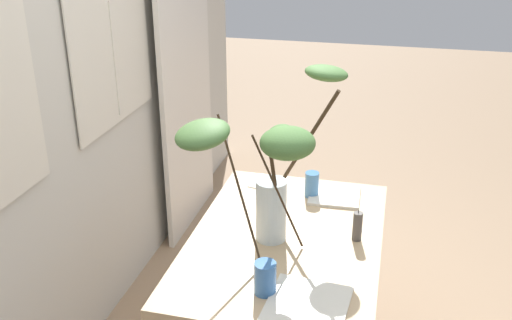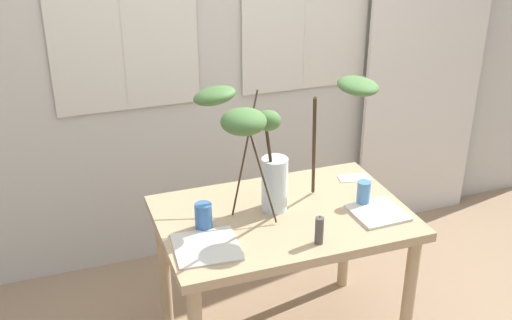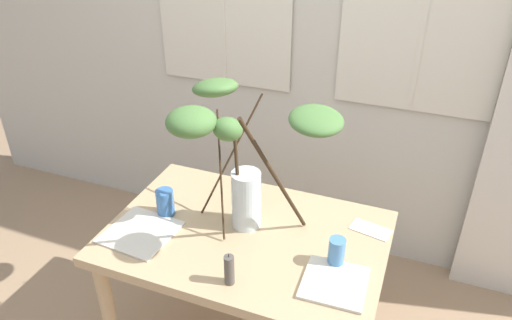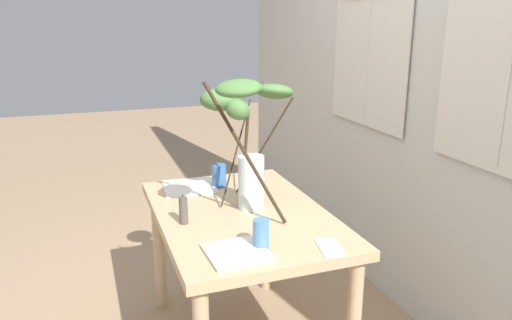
% 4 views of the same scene
% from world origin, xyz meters
% --- Properties ---
extents(back_wall_with_windows, '(4.85, 0.14, 2.81)m').
position_xyz_m(back_wall_with_windows, '(-0.00, 1.03, 1.41)').
color(back_wall_with_windows, beige).
rests_on(back_wall_with_windows, ground).
extents(curtain_sheer_side, '(0.81, 0.03, 2.43)m').
position_xyz_m(curtain_sheer_side, '(1.30, 0.89, 1.22)').
color(curtain_sheer_side, silver).
rests_on(curtain_sheer_side, ground).
extents(dining_table, '(1.13, 0.76, 0.74)m').
position_xyz_m(dining_table, '(0.00, 0.00, 0.64)').
color(dining_table, tan).
rests_on(dining_table, ground).
extents(vase_with_branches, '(0.78, 0.61, 0.65)m').
position_xyz_m(vase_with_branches, '(-0.07, 0.05, 1.12)').
color(vase_with_branches, silver).
rests_on(vase_with_branches, dining_table).
extents(drinking_glass_blue_left, '(0.08, 0.08, 0.12)m').
position_xyz_m(drinking_glass_blue_left, '(-0.37, -0.00, 0.80)').
color(drinking_glass_blue_left, '#386BAD').
rests_on(drinking_glass_blue_left, dining_table).
extents(drinking_glass_blue_right, '(0.06, 0.06, 0.12)m').
position_xyz_m(drinking_glass_blue_right, '(0.38, -0.04, 0.80)').
color(drinking_glass_blue_right, '#4C84BC').
rests_on(drinking_glass_blue_right, dining_table).
extents(plate_square_left, '(0.29, 0.29, 0.01)m').
position_xyz_m(plate_square_left, '(-0.41, -0.15, 0.74)').
color(plate_square_left, silver).
rests_on(plate_square_left, dining_table).
extents(plate_square_right, '(0.24, 0.24, 0.01)m').
position_xyz_m(plate_square_right, '(0.41, -0.15, 0.74)').
color(plate_square_right, silver).
rests_on(plate_square_right, dining_table).
extents(napkin_folded, '(0.18, 0.12, 0.00)m').
position_xyz_m(napkin_folded, '(0.47, 0.21, 0.74)').
color(napkin_folded, silver).
rests_on(napkin_folded, dining_table).
extents(pillar_candle, '(0.04, 0.04, 0.13)m').
position_xyz_m(pillar_candle, '(0.05, -0.28, 0.80)').
color(pillar_candle, '#514C47').
rests_on(pillar_candle, dining_table).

